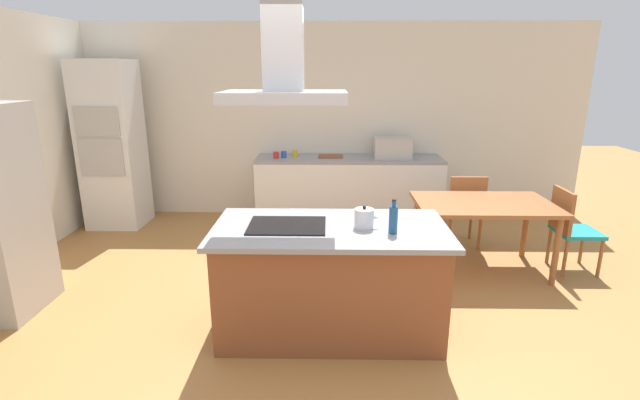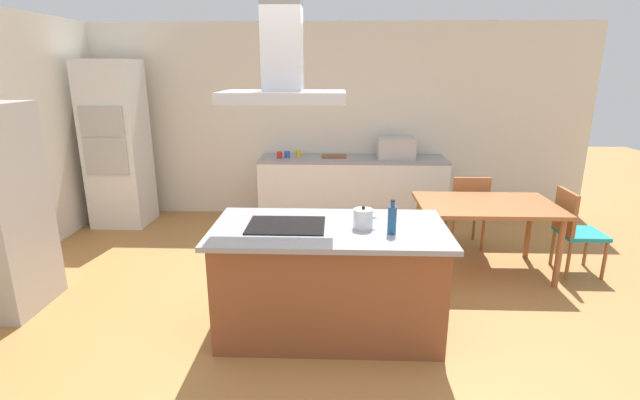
{
  "view_description": "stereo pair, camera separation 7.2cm",
  "coord_description": "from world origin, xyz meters",
  "px_view_note": "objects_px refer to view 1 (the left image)",
  "views": [
    {
      "loc": [
        -0.02,
        -3.41,
        2.09
      ],
      "look_at": [
        -0.09,
        0.4,
        1.0
      ],
      "focal_mm": 25.93,
      "sensor_mm": 36.0,
      "label": 1
    },
    {
      "loc": [
        0.05,
        -3.4,
        2.09
      ],
      "look_at": [
        -0.09,
        0.4,
        1.0
      ],
      "focal_mm": 25.93,
      "sensor_mm": 36.0,
      "label": 2
    }
  ],
  "objects_px": {
    "wall_oven_stack": "(112,145)",
    "chair_at_right_end": "(570,225)",
    "cooktop": "(287,225)",
    "coffee_mug_blue": "(284,154)",
    "olive_oil_bottle": "(393,219)",
    "coffee_mug_yellow": "(295,154)",
    "countertop_microwave": "(392,148)",
    "dining_table": "(484,210)",
    "range_hood": "(284,66)",
    "tea_kettle": "(364,218)",
    "chair_facing_back_wall": "(464,206)",
    "coffee_mug_red": "(276,155)",
    "cutting_board": "(331,156)"
  },
  "relations": [
    {
      "from": "coffee_mug_red",
      "to": "countertop_microwave",
      "type": "bearing_deg",
      "value": 2.28
    },
    {
      "from": "dining_table",
      "to": "chair_facing_back_wall",
      "type": "distance_m",
      "value": 0.68
    },
    {
      "from": "coffee_mug_red",
      "to": "cooktop",
      "type": "bearing_deg",
      "value": -82.0
    },
    {
      "from": "coffee_mug_blue",
      "to": "cutting_board",
      "type": "distance_m",
      "value": 0.65
    },
    {
      "from": "cutting_board",
      "to": "chair_facing_back_wall",
      "type": "relative_size",
      "value": 0.38
    },
    {
      "from": "chair_facing_back_wall",
      "to": "coffee_mug_blue",
      "type": "bearing_deg",
      "value": 156.3
    },
    {
      "from": "cooktop",
      "to": "coffee_mug_blue",
      "type": "bearing_deg",
      "value": 95.87
    },
    {
      "from": "tea_kettle",
      "to": "countertop_microwave",
      "type": "relative_size",
      "value": 0.4
    },
    {
      "from": "coffee_mug_yellow",
      "to": "dining_table",
      "type": "xyz_separation_m",
      "value": [
        2.09,
        -1.72,
        -0.28
      ]
    },
    {
      "from": "chair_facing_back_wall",
      "to": "range_hood",
      "type": "distance_m",
      "value": 3.14
    },
    {
      "from": "cooktop",
      "to": "tea_kettle",
      "type": "relative_size",
      "value": 2.98
    },
    {
      "from": "range_hood",
      "to": "tea_kettle",
      "type": "bearing_deg",
      "value": -2.05
    },
    {
      "from": "range_hood",
      "to": "coffee_mug_red",
      "type": "bearing_deg",
      "value": 98.0
    },
    {
      "from": "olive_oil_bottle",
      "to": "countertop_microwave",
      "type": "xyz_separation_m",
      "value": [
        0.39,
        3.02,
        0.03
      ]
    },
    {
      "from": "coffee_mug_red",
      "to": "coffee_mug_yellow",
      "type": "bearing_deg",
      "value": 25.15
    },
    {
      "from": "coffee_mug_blue",
      "to": "dining_table",
      "type": "bearing_deg",
      "value": -36.36
    },
    {
      "from": "countertop_microwave",
      "to": "coffee_mug_yellow",
      "type": "bearing_deg",
      "value": 177.62
    },
    {
      "from": "chair_at_right_end",
      "to": "coffee_mug_blue",
      "type": "bearing_deg",
      "value": 152.41
    },
    {
      "from": "coffee_mug_blue",
      "to": "chair_facing_back_wall",
      "type": "height_order",
      "value": "coffee_mug_blue"
    },
    {
      "from": "tea_kettle",
      "to": "coffee_mug_yellow",
      "type": "distance_m",
      "value": 3.05
    },
    {
      "from": "olive_oil_bottle",
      "to": "coffee_mug_yellow",
      "type": "bearing_deg",
      "value": 107.11
    },
    {
      "from": "olive_oil_bottle",
      "to": "tea_kettle",
      "type": "bearing_deg",
      "value": 149.22
    },
    {
      "from": "range_hood",
      "to": "cutting_board",
      "type": "bearing_deg",
      "value": 83.13
    },
    {
      "from": "coffee_mug_blue",
      "to": "range_hood",
      "type": "bearing_deg",
      "value": -84.13
    },
    {
      "from": "olive_oil_bottle",
      "to": "chair_facing_back_wall",
      "type": "height_order",
      "value": "olive_oil_bottle"
    },
    {
      "from": "cutting_board",
      "to": "cooktop",
      "type": "bearing_deg",
      "value": -96.87
    },
    {
      "from": "countertop_microwave",
      "to": "coffee_mug_red",
      "type": "distance_m",
      "value": 1.59
    },
    {
      "from": "countertop_microwave",
      "to": "chair_facing_back_wall",
      "type": "distance_m",
      "value": 1.36
    },
    {
      "from": "dining_table",
      "to": "chair_facing_back_wall",
      "type": "bearing_deg",
      "value": 90.0
    },
    {
      "from": "tea_kettle",
      "to": "chair_at_right_end",
      "type": "bearing_deg",
      "value": 28.76
    },
    {
      "from": "tea_kettle",
      "to": "chair_at_right_end",
      "type": "xyz_separation_m",
      "value": [
        2.26,
        1.24,
        -0.47
      ]
    },
    {
      "from": "tea_kettle",
      "to": "range_hood",
      "type": "xyz_separation_m",
      "value": [
        -0.6,
        0.02,
        1.13
      ]
    },
    {
      "from": "wall_oven_stack",
      "to": "chair_at_right_end",
      "type": "distance_m",
      "value": 5.64
    },
    {
      "from": "wall_oven_stack",
      "to": "range_hood",
      "type": "relative_size",
      "value": 2.44
    },
    {
      "from": "coffee_mug_yellow",
      "to": "dining_table",
      "type": "height_order",
      "value": "coffee_mug_yellow"
    },
    {
      "from": "countertop_microwave",
      "to": "coffee_mug_blue",
      "type": "height_order",
      "value": "countertop_microwave"
    },
    {
      "from": "coffee_mug_red",
      "to": "wall_oven_stack",
      "type": "bearing_deg",
      "value": -175.5
    },
    {
      "from": "range_hood",
      "to": "coffee_mug_blue",
      "type": "bearing_deg",
      "value": 95.87
    },
    {
      "from": "countertop_microwave",
      "to": "coffee_mug_red",
      "type": "bearing_deg",
      "value": -177.72
    },
    {
      "from": "coffee_mug_yellow",
      "to": "coffee_mug_blue",
      "type": "bearing_deg",
      "value": -154.96
    },
    {
      "from": "tea_kettle",
      "to": "cutting_board",
      "type": "bearing_deg",
      "value": 94.77
    },
    {
      "from": "cooktop",
      "to": "chair_facing_back_wall",
      "type": "xyz_separation_m",
      "value": [
        1.94,
        1.88,
        -0.4
      ]
    },
    {
      "from": "coffee_mug_blue",
      "to": "range_hood",
      "type": "relative_size",
      "value": 0.1
    },
    {
      "from": "tea_kettle",
      "to": "chair_at_right_end",
      "type": "relative_size",
      "value": 0.23
    },
    {
      "from": "coffee_mug_red",
      "to": "coffee_mug_blue",
      "type": "bearing_deg",
      "value": 25.33
    },
    {
      "from": "wall_oven_stack",
      "to": "range_hood",
      "type": "xyz_separation_m",
      "value": [
        2.56,
        -2.65,
        1.0
      ]
    },
    {
      "from": "cooktop",
      "to": "range_hood",
      "type": "distance_m",
      "value": 1.2
    },
    {
      "from": "tea_kettle",
      "to": "dining_table",
      "type": "relative_size",
      "value": 0.14
    },
    {
      "from": "countertop_microwave",
      "to": "dining_table",
      "type": "distance_m",
      "value": 1.86
    },
    {
      "from": "chair_at_right_end",
      "to": "countertop_microwave",
      "type": "bearing_deg",
      "value": 135.02
    }
  ]
}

